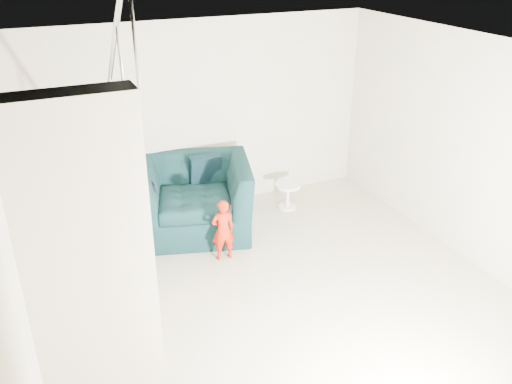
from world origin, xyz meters
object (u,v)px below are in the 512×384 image
(armchair, at_px, (194,197))
(staircase, at_px, (79,249))
(side_table, at_px, (288,192))
(toddler, at_px, (223,230))

(armchair, height_order, staircase, staircase)
(side_table, bearing_deg, toddler, -146.23)
(toddler, distance_m, staircase, 1.93)
(armchair, bearing_deg, toddler, -68.21)
(armchair, xyz_separation_m, staircase, (-1.64, -1.54, 0.46))
(toddler, bearing_deg, armchair, -81.87)
(toddler, xyz_separation_m, side_table, (1.36, 0.91, -0.14))
(toddler, height_order, staircase, staircase)
(armchair, relative_size, side_table, 3.85)
(side_table, distance_m, staircase, 3.54)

